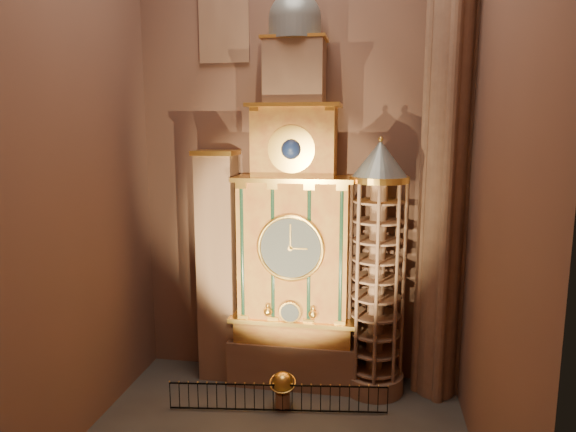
% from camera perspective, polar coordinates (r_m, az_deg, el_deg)
% --- Properties ---
extents(wall_back, '(22.00, 0.00, 22.00)m').
position_cam_1_polar(wall_back, '(22.41, 1.15, 9.40)').
color(wall_back, brown).
rests_on(wall_back, floor).
extents(wall_left, '(0.00, 22.00, 22.00)m').
position_cam_1_polar(wall_left, '(19.16, -23.18, 8.59)').
color(wall_left, brown).
rests_on(wall_left, floor).
extents(wall_right, '(0.00, 22.00, 22.00)m').
position_cam_1_polar(wall_right, '(16.58, 22.77, 8.57)').
color(wall_right, brown).
rests_on(wall_right, floor).
extents(astronomical_clock, '(5.60, 2.41, 16.70)m').
position_cam_1_polar(astronomical_clock, '(21.84, 0.71, -2.03)').
color(astronomical_clock, '#8C634C').
rests_on(astronomical_clock, floor).
extents(portrait_tower, '(1.80, 1.60, 10.20)m').
position_cam_1_polar(portrait_tower, '(22.97, -7.74, -5.45)').
color(portrait_tower, '#8C634C').
rests_on(portrait_tower, floor).
extents(stair_turret, '(2.50, 2.50, 10.80)m').
position_cam_1_polar(stair_turret, '(21.67, 9.83, -6.11)').
color(stair_turret, '#8C634C').
rests_on(stair_turret, floor).
extents(gothic_pier, '(2.04, 2.04, 22.00)m').
position_cam_1_polar(gothic_pier, '(21.35, 17.36, 8.95)').
color(gothic_pier, '#8C634C').
rests_on(gothic_pier, floor).
extents(celestial_globe, '(1.11, 1.05, 1.56)m').
position_cam_1_polar(celestial_globe, '(21.57, -0.61, -18.47)').
color(celestial_globe, '#8C634C').
rests_on(celestial_globe, floor).
extents(iron_railing, '(8.56, 1.12, 1.12)m').
position_cam_1_polar(iron_railing, '(21.49, -1.13, -19.57)').
color(iron_railing, black).
rests_on(iron_railing, floor).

